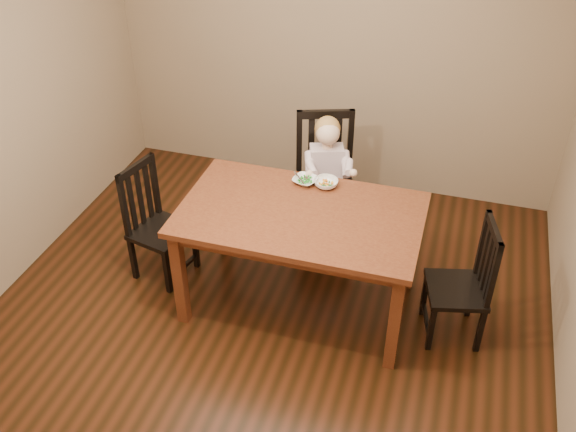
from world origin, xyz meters
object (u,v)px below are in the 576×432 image
(toddler, at_px, (326,170))
(bowl_peas, at_px, (305,181))
(chair_right, at_px, (464,284))
(chair_left, at_px, (156,224))
(dining_table, at_px, (300,223))
(bowl_veg, at_px, (326,183))
(chair_child, at_px, (325,183))

(toddler, distance_m, bowl_peas, 0.48)
(chair_right, relative_size, bowl_peas, 5.46)
(chair_left, relative_size, chair_right, 1.01)
(dining_table, distance_m, chair_right, 1.18)
(chair_right, bearing_deg, bowl_peas, 60.46)
(dining_table, xyz_separation_m, bowl_peas, (-0.07, 0.36, 0.12))
(chair_right, xyz_separation_m, toddler, (-1.16, 0.78, 0.24))
(chair_right, height_order, bowl_peas, chair_right)
(chair_left, bearing_deg, bowl_veg, 117.66)
(chair_right, height_order, bowl_veg, chair_right)
(chair_child, height_order, toddler, chair_child)
(chair_left, xyz_separation_m, chair_right, (2.29, -0.01, -0.01))
(chair_right, relative_size, bowl_veg, 5.34)
(bowl_veg, bearing_deg, chair_child, 103.62)
(bowl_peas, relative_size, bowl_veg, 0.98)
(dining_table, height_order, bowl_veg, bowl_veg)
(chair_child, height_order, chair_right, chair_child)
(dining_table, bearing_deg, chair_right, 1.20)
(toddler, relative_size, bowl_peas, 3.49)
(chair_child, bearing_deg, dining_table, 72.90)
(chair_left, bearing_deg, toddler, 137.23)
(chair_child, relative_size, chair_right, 1.19)
(chair_child, xyz_separation_m, chair_left, (-1.11, -0.82, -0.08))
(chair_right, distance_m, bowl_veg, 1.18)
(dining_table, distance_m, chair_left, 1.18)
(chair_child, height_order, chair_left, chair_child)
(dining_table, height_order, toddler, toddler)
(dining_table, xyz_separation_m, bowl_veg, (0.09, 0.36, 0.12))
(dining_table, distance_m, chair_child, 0.88)
(chair_left, bearing_deg, chair_right, 102.75)
(chair_child, height_order, bowl_veg, chair_child)
(toddler, bearing_deg, chair_child, -90.00)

